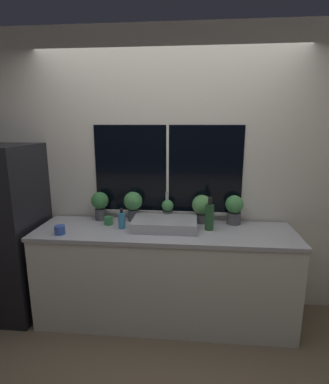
# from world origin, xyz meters

# --- Properties ---
(ground_plane) EXTENTS (14.00, 14.00, 0.00)m
(ground_plane) POSITION_xyz_m (0.00, 0.00, 0.00)
(ground_plane) COLOR brown
(wall_back) EXTENTS (8.00, 0.09, 2.70)m
(wall_back) POSITION_xyz_m (0.00, 0.68, 1.35)
(wall_back) COLOR silver
(wall_back) RESTS_ON ground_plane
(wall_left) EXTENTS (0.06, 7.00, 2.70)m
(wall_left) POSITION_xyz_m (-2.25, 1.50, 1.35)
(wall_left) COLOR silver
(wall_left) RESTS_ON ground_plane
(counter) EXTENTS (2.33, 0.63, 0.89)m
(counter) POSITION_xyz_m (0.00, 0.31, 0.45)
(counter) COLOR silver
(counter) RESTS_ON ground_plane
(refrigerator) EXTENTS (0.75, 0.70, 1.64)m
(refrigerator) POSITION_xyz_m (-1.59, 0.33, 0.82)
(refrigerator) COLOR black
(refrigerator) RESTS_ON ground_plane
(sink) EXTENTS (0.58, 0.40, 0.30)m
(sink) POSITION_xyz_m (0.00, 0.35, 0.94)
(sink) COLOR #ADADB2
(sink) RESTS_ON counter
(potted_plant_far_left) EXTENTS (0.17, 0.17, 0.28)m
(potted_plant_far_left) POSITION_xyz_m (-0.66, 0.54, 1.06)
(potted_plant_far_left) COLOR #4C4C51
(potted_plant_far_left) RESTS_ON counter
(potted_plant_left) EXTENTS (0.18, 0.18, 0.29)m
(potted_plant_left) POSITION_xyz_m (-0.33, 0.54, 1.07)
(potted_plant_left) COLOR #4C4C51
(potted_plant_left) RESTS_ON counter
(potted_plant_center) EXTENTS (0.11, 0.11, 0.22)m
(potted_plant_center) POSITION_xyz_m (0.01, 0.54, 1.01)
(potted_plant_center) COLOR #4C4C51
(potted_plant_center) RESTS_ON counter
(potted_plant_right) EXTENTS (0.19, 0.19, 0.27)m
(potted_plant_right) POSITION_xyz_m (0.34, 0.54, 1.05)
(potted_plant_right) COLOR #4C4C51
(potted_plant_right) RESTS_ON counter
(potted_plant_far_right) EXTENTS (0.17, 0.17, 0.28)m
(potted_plant_far_right) POSITION_xyz_m (0.64, 0.54, 1.05)
(potted_plant_far_right) COLOR #4C4C51
(potted_plant_far_right) RESTS_ON counter
(soap_bottle) EXTENTS (0.06, 0.06, 0.19)m
(soap_bottle) POSITION_xyz_m (-0.39, 0.31, 0.97)
(soap_bottle) COLOR teal
(soap_bottle) RESTS_ON counter
(bottle_tall) EXTENTS (0.08, 0.08, 0.30)m
(bottle_tall) POSITION_xyz_m (0.40, 0.35, 1.02)
(bottle_tall) COLOR #235128
(bottle_tall) RESTS_ON counter
(mug_blue) EXTENTS (0.09, 0.09, 0.08)m
(mug_blue) POSITION_xyz_m (-0.89, 0.12, 0.93)
(mug_blue) COLOR #3351AD
(mug_blue) RESTS_ON counter
(mug_green) EXTENTS (0.08, 0.08, 0.08)m
(mug_green) POSITION_xyz_m (-0.54, 0.41, 0.93)
(mug_green) COLOR #38844C
(mug_green) RESTS_ON counter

